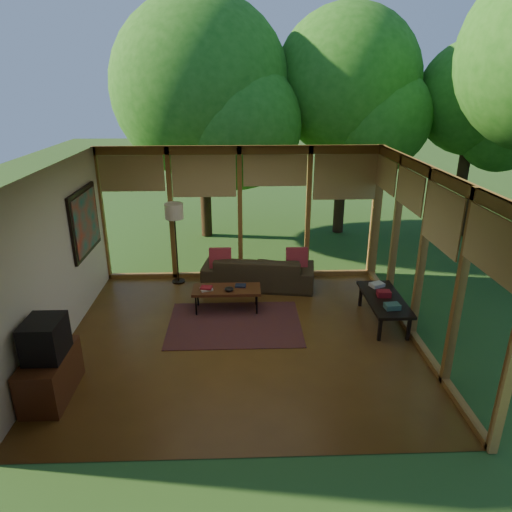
{
  "coord_description": "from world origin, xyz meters",
  "views": [
    {
      "loc": [
        -0.0,
        -6.36,
        3.83
      ],
      "look_at": [
        0.25,
        0.7,
        1.13
      ],
      "focal_mm": 32.0,
      "sensor_mm": 36.0,
      "label": 1
    }
  ],
  "objects_px": {
    "coffee_table": "(227,290)",
    "media_cabinet": "(50,376)",
    "floor_lamp": "(174,216)",
    "television": "(45,338)",
    "side_console": "(384,300)",
    "sofa": "(259,271)"
  },
  "relations": [
    {
      "from": "floor_lamp",
      "to": "media_cabinet",
      "type": "bearing_deg",
      "value": -108.5
    },
    {
      "from": "coffee_table",
      "to": "television",
      "type": "bearing_deg",
      "value": -133.64
    },
    {
      "from": "floor_lamp",
      "to": "side_console",
      "type": "distance_m",
      "value": 4.21
    },
    {
      "from": "media_cabinet",
      "to": "television",
      "type": "bearing_deg",
      "value": 0.0
    },
    {
      "from": "floor_lamp",
      "to": "coffee_table",
      "type": "xyz_separation_m",
      "value": [
        1.02,
        -1.27,
        -1.01
      ]
    },
    {
      "from": "television",
      "to": "coffee_table",
      "type": "xyz_separation_m",
      "value": [
        2.19,
        2.3,
        -0.46
      ]
    },
    {
      "from": "floor_lamp",
      "to": "sofa",
      "type": "bearing_deg",
      "value": -8.05
    },
    {
      "from": "sofa",
      "to": "floor_lamp",
      "type": "bearing_deg",
      "value": 0.58
    },
    {
      "from": "coffee_table",
      "to": "media_cabinet",
      "type": "bearing_deg",
      "value": -133.9
    },
    {
      "from": "sofa",
      "to": "side_console",
      "type": "distance_m",
      "value": 2.58
    },
    {
      "from": "media_cabinet",
      "to": "floor_lamp",
      "type": "xyz_separation_m",
      "value": [
        1.19,
        3.57,
        1.11
      ]
    },
    {
      "from": "media_cabinet",
      "to": "side_console",
      "type": "bearing_deg",
      "value": 20.04
    },
    {
      "from": "television",
      "to": "floor_lamp",
      "type": "xyz_separation_m",
      "value": [
        1.17,
        3.57,
        0.56
      ]
    },
    {
      "from": "coffee_table",
      "to": "side_console",
      "type": "xyz_separation_m",
      "value": [
        2.66,
        -0.52,
        0.02
      ]
    },
    {
      "from": "sofa",
      "to": "side_console",
      "type": "bearing_deg",
      "value": 151.31
    },
    {
      "from": "media_cabinet",
      "to": "side_console",
      "type": "distance_m",
      "value": 5.19
    },
    {
      "from": "media_cabinet",
      "to": "television",
      "type": "distance_m",
      "value": 0.55
    },
    {
      "from": "sofa",
      "to": "floor_lamp",
      "type": "distance_m",
      "value": 1.97
    },
    {
      "from": "media_cabinet",
      "to": "coffee_table",
      "type": "bearing_deg",
      "value": 46.1
    },
    {
      "from": "media_cabinet",
      "to": "floor_lamp",
      "type": "relative_size",
      "value": 0.61
    },
    {
      "from": "sofa",
      "to": "television",
      "type": "distance_m",
      "value": 4.39
    },
    {
      "from": "television",
      "to": "floor_lamp",
      "type": "height_order",
      "value": "floor_lamp"
    }
  ]
}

